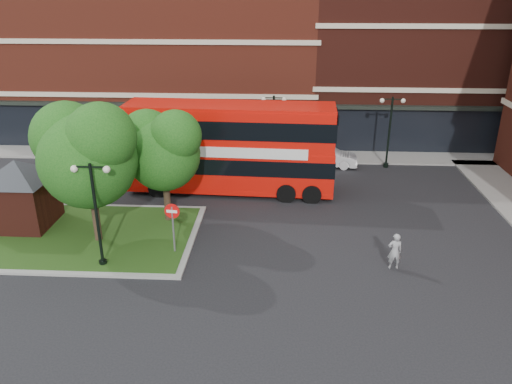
# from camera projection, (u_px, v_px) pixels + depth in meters

# --- Properties ---
(ground) EXTENTS (120.00, 120.00, 0.00)m
(ground) POSITION_uv_depth(u_px,v_px,m) (222.00, 272.00, 22.52)
(ground) COLOR black
(ground) RESTS_ON ground
(pavement_far) EXTENTS (44.00, 3.00, 0.12)m
(pavement_far) POSITION_uv_depth(u_px,v_px,m) (247.00, 155.00, 37.70)
(pavement_far) COLOR slate
(pavement_far) RESTS_ON ground
(terrace_far_left) EXTENTS (26.00, 12.00, 14.00)m
(terrace_far_left) POSITION_uv_depth(u_px,v_px,m) (159.00, 48.00, 42.33)
(terrace_far_left) COLOR maroon
(terrace_far_left) RESTS_ON ground
(terrace_far_right) EXTENTS (18.00, 12.00, 16.00)m
(terrace_far_right) POSITION_uv_depth(u_px,v_px,m) (423.00, 37.00, 40.85)
(terrace_far_right) COLOR #471911
(terrace_far_right) RESTS_ON ground
(traffic_island) EXTENTS (12.60, 7.60, 0.15)m
(traffic_island) POSITION_uv_depth(u_px,v_px,m) (74.00, 235.00, 25.65)
(traffic_island) COLOR gray
(traffic_island) RESTS_ON ground
(kiosk) EXTENTS (6.51, 6.51, 3.60)m
(kiosk) POSITION_uv_depth(u_px,v_px,m) (19.00, 186.00, 25.85)
(kiosk) COLOR #471911
(kiosk) RESTS_ON traffic_island
(tree_island_west) EXTENTS (5.40, 4.71, 7.21)m
(tree_island_west) POSITION_uv_depth(u_px,v_px,m) (86.00, 150.00, 23.37)
(tree_island_west) COLOR #2D2116
(tree_island_west) RESTS_ON ground
(tree_island_east) EXTENTS (4.46, 3.90, 6.29)m
(tree_island_east) POSITION_uv_depth(u_px,v_px,m) (162.00, 147.00, 25.72)
(tree_island_east) COLOR #2D2116
(tree_island_east) RESTS_ON ground
(lamp_island) EXTENTS (1.72, 0.36, 5.00)m
(lamp_island) POSITION_uv_depth(u_px,v_px,m) (96.00, 210.00, 21.88)
(lamp_island) COLOR black
(lamp_island) RESTS_ON ground
(lamp_far_left) EXTENTS (1.72, 0.36, 5.00)m
(lamp_far_left) POSITION_uv_depth(u_px,v_px,m) (273.00, 127.00, 34.69)
(lamp_far_left) COLOR black
(lamp_far_left) RESTS_ON ground
(lamp_far_right) EXTENTS (1.72, 0.36, 5.00)m
(lamp_far_right) POSITION_uv_depth(u_px,v_px,m) (390.00, 128.00, 34.29)
(lamp_far_right) COLOR black
(lamp_far_right) RESTS_ON ground
(bus) EXTENTS (12.71, 3.44, 4.81)m
(bus) POSITION_uv_depth(u_px,v_px,m) (230.00, 142.00, 30.18)
(bus) COLOR red
(bus) RESTS_ON ground
(woman) EXTENTS (0.64, 0.42, 1.75)m
(woman) POSITION_uv_depth(u_px,v_px,m) (395.00, 251.00, 22.47)
(woman) COLOR gray
(woman) RESTS_ON ground
(car_silver) EXTENTS (3.83, 1.91, 1.25)m
(car_silver) POSITION_uv_depth(u_px,v_px,m) (182.00, 149.00, 37.26)
(car_silver) COLOR silver
(car_silver) RESTS_ON ground
(car_white) EXTENTS (4.45, 1.91, 1.42)m
(car_white) POSITION_uv_depth(u_px,v_px,m) (326.00, 157.00, 35.32)
(car_white) COLOR white
(car_white) RESTS_ON ground
(no_entry_sign) EXTENTS (0.73, 0.14, 2.62)m
(no_entry_sign) POSITION_uv_depth(u_px,v_px,m) (173.00, 219.00, 23.30)
(no_entry_sign) COLOR slate
(no_entry_sign) RESTS_ON ground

